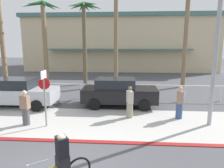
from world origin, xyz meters
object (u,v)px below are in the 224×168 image
at_px(car_black_2, 119,92).
at_px(palm_tree_3, 44,25).
at_px(pedestrian_0, 25,109).
at_px(palm_tree_6, 188,15).
at_px(stop_sign_bike_lane, 44,91).
at_px(pedestrian_2, 180,104).
at_px(palm_tree_4, 84,21).
at_px(palm_tree_5, 116,3).
at_px(streetlight_curb, 220,30).
at_px(car_silver_1, 18,92).
at_px(pedestrian_1, 130,103).
at_px(cyclist_yellow_0, 61,163).

bearing_deg(car_black_2, palm_tree_3, 141.91).
bearing_deg(pedestrian_0, palm_tree_6, 44.57).
xyz_separation_m(stop_sign_bike_lane, pedestrian_2, (6.25, 1.46, -0.91)).
height_order(palm_tree_4, palm_tree_5, palm_tree_5).
bearing_deg(pedestrian_2, palm_tree_4, 126.47).
relative_size(streetlight_curb, car_black_2, 1.70).
bearing_deg(car_silver_1, palm_tree_3, 93.70).
bearing_deg(car_black_2, car_silver_1, -175.49).
height_order(palm_tree_4, car_black_2, palm_tree_4).
height_order(stop_sign_bike_lane, pedestrian_2, stop_sign_bike_lane).
relative_size(palm_tree_3, pedestrian_0, 4.32).
bearing_deg(car_silver_1, car_black_2, 4.51).
xyz_separation_m(stop_sign_bike_lane, pedestrian_1, (3.78, 1.42, -0.93)).
height_order(palm_tree_5, car_black_2, palm_tree_5).
xyz_separation_m(palm_tree_4, pedestrian_0, (-0.79, -10.08, -4.88)).
distance_m(streetlight_curb, car_silver_1, 11.09).
xyz_separation_m(palm_tree_3, pedestrian_1, (6.95, -6.92, -4.42)).
xyz_separation_m(palm_tree_4, pedestrian_1, (3.98, -8.77, -4.89)).
relative_size(car_black_2, cyclist_yellow_0, 2.92).
height_order(pedestrian_0, pedestrian_1, pedestrian_0).
relative_size(palm_tree_3, pedestrian_1, 4.35).
distance_m(palm_tree_5, cyclist_yellow_0, 15.12).
xyz_separation_m(stop_sign_bike_lane, cyclist_yellow_0, (1.94, -3.94, -0.98)).
xyz_separation_m(palm_tree_6, car_silver_1, (-11.35, -6.57, -5.14)).
bearing_deg(cyclist_yellow_0, pedestrian_1, 71.09).
height_order(palm_tree_3, palm_tree_5, palm_tree_5).
bearing_deg(pedestrian_1, streetlight_curb, -14.52).
height_order(palm_tree_3, car_silver_1, palm_tree_3).
bearing_deg(palm_tree_3, stop_sign_bike_lane, -69.21).
bearing_deg(pedestrian_1, palm_tree_6, 59.51).
bearing_deg(pedestrian_0, palm_tree_3, 104.80).
bearing_deg(pedestrian_1, car_black_2, 107.80).
bearing_deg(cyclist_yellow_0, streetlight_curb, 38.71).
xyz_separation_m(car_silver_1, pedestrian_1, (6.60, -1.50, -0.12)).
relative_size(palm_tree_6, pedestrian_0, 4.92).
height_order(car_silver_1, pedestrian_1, car_silver_1).
relative_size(palm_tree_3, pedestrian_2, 4.28).
relative_size(streetlight_curb, palm_tree_5, 0.75).
xyz_separation_m(palm_tree_5, pedestrian_0, (-3.62, -9.65, -6.30)).
relative_size(palm_tree_4, pedestrian_1, 4.47).
distance_m(palm_tree_4, palm_tree_6, 8.77).
bearing_deg(stop_sign_bike_lane, streetlight_curb, 3.60).
distance_m(stop_sign_bike_lane, palm_tree_6, 13.48).
bearing_deg(pedestrian_1, stop_sign_bike_lane, -159.44).
bearing_deg(stop_sign_bike_lane, palm_tree_6, 48.04).
distance_m(stop_sign_bike_lane, streetlight_curb, 7.90).
bearing_deg(palm_tree_5, palm_tree_6, -2.54).
bearing_deg(pedestrian_2, car_silver_1, 170.82).
xyz_separation_m(pedestrian_0, pedestrian_1, (4.77, 1.31, -0.01)).
relative_size(cyclist_yellow_0, pedestrian_2, 0.91).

